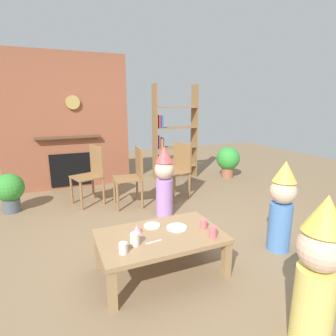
% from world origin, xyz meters
% --- Properties ---
extents(ground_plane, '(12.00, 12.00, 0.00)m').
position_xyz_m(ground_plane, '(0.00, 0.00, 0.00)').
color(ground_plane, '#846B4C').
extents(brick_fireplace_feature, '(2.20, 0.28, 2.40)m').
position_xyz_m(brick_fireplace_feature, '(-0.88, 2.60, 1.19)').
color(brick_fireplace_feature, '#935138').
rests_on(brick_fireplace_feature, ground_plane).
extents(bookshelf, '(0.90, 0.28, 1.90)m').
position_xyz_m(bookshelf, '(1.10, 2.40, 0.86)').
color(bookshelf, olive).
rests_on(bookshelf, ground_plane).
extents(coffee_table, '(1.12, 0.69, 0.38)m').
position_xyz_m(coffee_table, '(-0.33, -0.53, 0.33)').
color(coffee_table, '#9E7A51').
rests_on(coffee_table, ground_plane).
extents(paper_cup_near_left, '(0.07, 0.07, 0.10)m').
position_xyz_m(paper_cup_near_left, '(0.08, -0.76, 0.43)').
color(paper_cup_near_left, '#E5666B').
rests_on(paper_cup_near_left, coffee_table).
extents(paper_cup_near_right, '(0.08, 0.08, 0.11)m').
position_xyz_m(paper_cup_near_right, '(-0.59, -0.62, 0.43)').
color(paper_cup_near_right, silver).
rests_on(paper_cup_near_right, coffee_table).
extents(paper_cup_center, '(0.07, 0.07, 0.09)m').
position_xyz_m(paper_cup_center, '(-0.72, -0.71, 0.43)').
color(paper_cup_center, silver).
rests_on(paper_cup_center, coffee_table).
extents(paper_cup_far_left, '(0.07, 0.07, 0.09)m').
position_xyz_m(paper_cup_far_left, '(0.10, -0.58, 0.42)').
color(paper_cup_far_left, '#E5666B').
rests_on(paper_cup_far_left, coffee_table).
extents(paper_plate_front, '(0.16, 0.16, 0.01)m').
position_xyz_m(paper_plate_front, '(-0.34, -0.34, 0.39)').
color(paper_plate_front, white).
rests_on(paper_plate_front, coffee_table).
extents(paper_plate_rear, '(0.20, 0.20, 0.01)m').
position_xyz_m(paper_plate_rear, '(-0.14, -0.48, 0.39)').
color(paper_plate_rear, white).
rests_on(paper_plate_rear, coffee_table).
extents(birthday_cake_slice, '(0.10, 0.10, 0.09)m').
position_xyz_m(birthday_cake_slice, '(-0.51, -0.43, 0.42)').
color(birthday_cake_slice, pink).
rests_on(birthday_cake_slice, coffee_table).
extents(table_fork, '(0.15, 0.03, 0.01)m').
position_xyz_m(table_fork, '(-0.43, -0.64, 0.38)').
color(table_fork, silver).
rests_on(table_fork, coffee_table).
extents(child_with_cone_hat, '(0.29, 0.29, 1.04)m').
position_xyz_m(child_with_cone_hat, '(0.27, -1.65, 0.55)').
color(child_with_cone_hat, '#E0CC66').
rests_on(child_with_cone_hat, ground_plane).
extents(child_in_pink, '(0.27, 0.27, 0.98)m').
position_xyz_m(child_in_pink, '(0.99, -0.66, 0.52)').
color(child_in_pink, '#4C7FC6').
rests_on(child_in_pink, ground_plane).
extents(child_by_the_chairs, '(0.27, 0.27, 0.98)m').
position_xyz_m(child_by_the_chairs, '(0.21, 0.67, 0.52)').
color(child_by_the_chairs, '#B27FCC').
rests_on(child_by_the_chairs, ground_plane).
extents(dining_chair_left, '(0.50, 0.50, 0.90)m').
position_xyz_m(dining_chair_left, '(-0.63, 1.57, 0.51)').
color(dining_chair_left, olive).
rests_on(dining_chair_left, ground_plane).
extents(dining_chair_middle, '(0.43, 0.43, 0.90)m').
position_xyz_m(dining_chair_middle, '(-0.07, 1.20, 0.51)').
color(dining_chair_middle, olive).
rests_on(dining_chair_middle, ground_plane).
extents(dining_chair_right, '(0.51, 0.51, 0.90)m').
position_xyz_m(dining_chair_right, '(0.72, 1.31, 0.51)').
color(dining_chair_right, olive).
rests_on(dining_chair_right, ground_plane).
extents(potted_plant_tall, '(0.49, 0.49, 0.65)m').
position_xyz_m(potted_plant_tall, '(2.21, 2.00, 0.38)').
color(potted_plant_tall, '#9E5B42').
rests_on(potted_plant_tall, ground_plane).
extents(potted_plant_short, '(0.40, 0.40, 0.57)m').
position_xyz_m(potted_plant_short, '(-1.77, 1.66, 0.33)').
color(potted_plant_short, '#4C5660').
rests_on(potted_plant_short, ground_plane).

